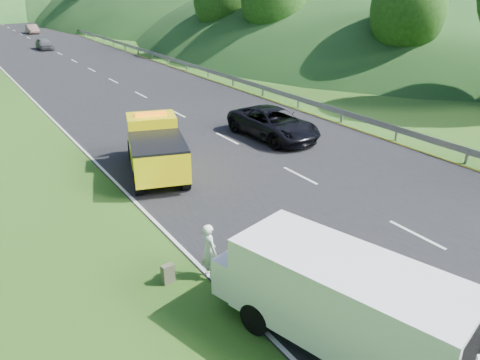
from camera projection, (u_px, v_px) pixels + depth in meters
ground at (307, 234)px, 15.49m from camera, size 320.00×320.00×0.00m
road_surface at (74, 61)px, 47.80m from camera, size 14.00×200.00×0.02m
guardrail at (105, 43)px, 61.07m from camera, size 0.06×140.00×1.52m
tree_line_right at (169, 32)px, 73.19m from camera, size 14.00×140.00×14.00m
tow_truck at (155, 147)px, 19.88m from camera, size 3.67×6.04×2.44m
white_van at (339, 298)px, 10.37m from camera, size 4.34×6.89×2.28m
woman at (210, 276)px, 13.31m from camera, size 0.47×0.63×1.66m
child at (286, 268)px, 13.70m from camera, size 0.64×0.58×1.08m
worker at (429, 350)px, 10.66m from camera, size 1.27×0.86×1.83m
suitcase at (168, 274)px, 12.94m from camera, size 0.37×0.24×0.57m
passing_suv at (273, 138)px, 24.87m from camera, size 2.81×5.67×1.55m
dist_car_a at (45, 50)px, 55.47m from camera, size 1.56×3.87×1.32m
dist_car_b at (33, 34)px, 71.48m from camera, size 1.39×3.98×1.31m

